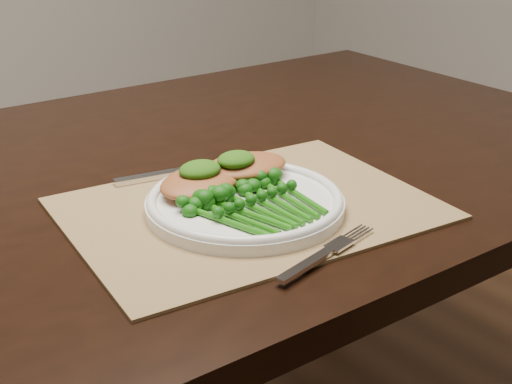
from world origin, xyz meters
TOP-DOWN VIEW (x-y plane):
  - dining_table at (-0.15, 0.10)m, footprint 1.65×1.00m
  - placemat at (-0.12, -0.10)m, footprint 0.50×0.40m
  - dinner_plate at (-0.13, -0.10)m, footprint 0.26×0.26m
  - knife at (-0.13, 0.06)m, footprint 0.22×0.07m
  - fork at (-0.12, -0.25)m, footprint 0.17×0.05m
  - chicken_fillet_left at (-0.15, -0.04)m, footprint 0.15×0.13m
  - chicken_fillet_right at (-0.08, -0.04)m, footprint 0.13×0.10m
  - pesto_dollop_left at (-0.16, -0.04)m, footprint 0.06×0.05m
  - pesto_dollop_right at (-0.10, -0.05)m, footprint 0.05×0.05m
  - broccolini_bundle at (-0.13, -0.15)m, footprint 0.15×0.16m

SIDE VIEW (x-z plane):
  - dining_table at x=-0.15m, z-range 0.00..0.75m
  - placemat at x=-0.12m, z-range 0.75..0.75m
  - fork at x=-0.12m, z-range 0.76..0.76m
  - knife at x=-0.13m, z-range 0.76..0.76m
  - dinner_plate at x=-0.13m, z-range 0.75..0.78m
  - broccolini_bundle at x=-0.13m, z-range 0.76..0.79m
  - chicken_fillet_left at x=-0.15m, z-range 0.77..0.80m
  - chicken_fillet_right at x=-0.08m, z-range 0.78..0.80m
  - pesto_dollop_left at x=-0.16m, z-range 0.79..0.81m
  - pesto_dollop_right at x=-0.10m, z-range 0.79..0.81m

